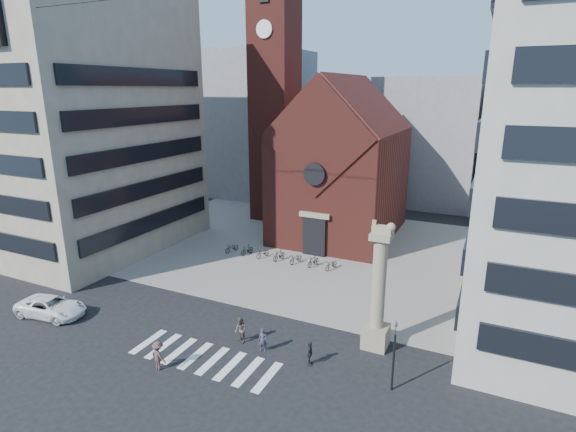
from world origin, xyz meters
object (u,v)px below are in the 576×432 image
object	(u,v)px
white_car	(51,307)
pedestrian_1	(241,330)
traffic_light	(394,354)
scooter_0	(232,248)
pedestrian_0	(263,340)
pedestrian_2	(310,353)
lion_column	(378,299)

from	to	relation	value
white_car	pedestrian_1	bearing A→B (deg)	-87.48
white_car	traffic_light	bearing A→B (deg)	-93.24
traffic_light	scooter_0	world-z (taller)	traffic_light
pedestrian_0	pedestrian_2	size ratio (longest dim) A/B	1.03
traffic_light	lion_column	bearing A→B (deg)	116.46
pedestrian_0	lion_column	bearing A→B (deg)	16.47
traffic_light	white_car	distance (m)	25.21
lion_column	pedestrian_2	size ratio (longest dim) A/B	5.57
traffic_light	pedestrian_2	world-z (taller)	traffic_light
white_car	scooter_0	xyz separation A→B (m)	(4.96, 17.34, -0.21)
lion_column	pedestrian_0	world-z (taller)	lion_column
pedestrian_1	pedestrian_2	xyz separation A→B (m)	(5.13, -0.31, -0.14)
white_car	pedestrian_2	xyz separation A→B (m)	(19.91, 2.56, 0.05)
pedestrian_1	white_car	bearing A→B (deg)	-137.00
pedestrian_0	scooter_0	world-z (taller)	pedestrian_0
white_car	pedestrian_2	world-z (taller)	pedestrian_2
white_car	pedestrian_2	bearing A→B (deg)	-91.14
pedestrian_0	scooter_0	distance (m)	18.77
pedestrian_0	pedestrian_2	xyz separation A→B (m)	(3.31, -0.05, -0.02)
pedestrian_0	pedestrian_1	bearing A→B (deg)	158.84
pedestrian_1	scooter_0	size ratio (longest dim) A/B	1.02
lion_column	traffic_light	world-z (taller)	lion_column
lion_column	pedestrian_0	size ratio (longest dim) A/B	5.42
scooter_0	pedestrian_1	bearing A→B (deg)	-41.76
lion_column	pedestrian_0	distance (m)	7.90
white_car	pedestrian_1	distance (m)	15.05
pedestrian_2	white_car	bearing A→B (deg)	87.12
traffic_light	pedestrian_2	bearing A→B (deg)	177.06
pedestrian_0	pedestrian_1	xyz separation A→B (m)	(-1.82, 0.25, 0.12)
traffic_light	scooter_0	bearing A→B (deg)	143.18
lion_column	pedestrian_1	bearing A→B (deg)	-157.53
pedestrian_2	traffic_light	bearing A→B (deg)	-103.15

